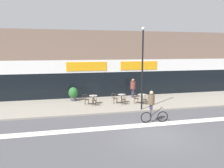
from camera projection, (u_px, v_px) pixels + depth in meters
ground_plane at (155, 135)px, 11.99m from camera, size 120.00×120.00×0.00m
sidewalk_slab at (121, 103)px, 18.96m from camera, size 40.00×5.50×0.12m
storefront_facade at (109, 64)px, 23.02m from camera, size 40.00×4.06×6.47m
bike_lane_stripe at (144, 125)px, 13.61m from camera, size 36.00×0.70×0.01m
bistro_table_0 at (93, 98)px, 18.35m from camera, size 0.71×0.71×0.74m
bistro_table_1 at (122, 97)px, 18.75m from camera, size 0.68×0.68×0.76m
bistro_table_2 at (142, 97)px, 18.74m from camera, size 0.79×0.79×0.75m
cafe_chair_0_near at (94, 100)px, 17.75m from camera, size 0.41×0.58×0.90m
cafe_chair_0_side at (86, 99)px, 18.21m from camera, size 0.58×0.42×0.90m
cafe_chair_1_near at (124, 99)px, 18.15m from camera, size 0.40×0.58×0.90m
cafe_chair_1_side at (115, 97)px, 18.61m from camera, size 0.58×0.42×0.90m
cafe_chair_2_near at (145, 99)px, 18.14m from camera, size 0.44×0.59×0.90m
cafe_chair_2_side at (135, 97)px, 18.61m from camera, size 0.59×0.44×0.90m
planter_pot at (73, 94)px, 19.54m from camera, size 0.83×0.83×1.23m
lamp_post at (142, 64)px, 16.29m from camera, size 0.26×0.26×6.19m
cyclist_0 at (152, 105)px, 13.95m from camera, size 1.82×0.53×2.08m
pedestrian_near_end at (133, 86)px, 20.89m from camera, size 0.55×0.55×1.82m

